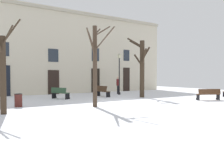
{
  "coord_description": "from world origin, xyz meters",
  "views": [
    {
      "loc": [
        -9.5,
        -12.97,
        1.79
      ],
      "look_at": [
        0.0,
        1.78,
        1.16
      ],
      "focal_mm": 36.91,
      "sensor_mm": 36.0,
      "label": 1
    }
  ],
  "objects_px": {
    "tree_center": "(95,63)",
    "bench_near_lamp": "(60,93)",
    "tree_left_of_center": "(142,66)",
    "person_crossing_plaza": "(118,84)",
    "streetlamp": "(119,70)",
    "litter_bin": "(18,100)",
    "bench_near_center_tree": "(209,94)",
    "bench_back_to_back_right": "(102,91)",
    "tree_right_of_center": "(2,69)"
  },
  "relations": [
    {
      "from": "bench_near_center_tree",
      "to": "person_crossing_plaza",
      "type": "distance_m",
      "value": 8.84
    },
    {
      "from": "tree_right_of_center",
      "to": "bench_near_lamp",
      "type": "height_order",
      "value": "tree_right_of_center"
    },
    {
      "from": "bench_near_lamp",
      "to": "litter_bin",
      "type": "bearing_deg",
      "value": 105.68
    },
    {
      "from": "streetlamp",
      "to": "litter_bin",
      "type": "distance_m",
      "value": 10.81
    },
    {
      "from": "bench_back_to_back_right",
      "to": "person_crossing_plaza",
      "type": "distance_m",
      "value": 3.37
    },
    {
      "from": "person_crossing_plaza",
      "to": "tree_right_of_center",
      "type": "bearing_deg",
      "value": -10.55
    },
    {
      "from": "bench_near_center_tree",
      "to": "bench_near_lamp",
      "type": "bearing_deg",
      "value": -11.35
    },
    {
      "from": "tree_center",
      "to": "person_crossing_plaza",
      "type": "relative_size",
      "value": 2.84
    },
    {
      "from": "streetlamp",
      "to": "bench_near_center_tree",
      "type": "relative_size",
      "value": 2.28
    },
    {
      "from": "litter_bin",
      "to": "bench_near_lamp",
      "type": "xyz_separation_m",
      "value": [
        3.64,
        3.16,
        0.07
      ]
    },
    {
      "from": "litter_bin",
      "to": "bench_near_lamp",
      "type": "distance_m",
      "value": 4.82
    },
    {
      "from": "tree_left_of_center",
      "to": "person_crossing_plaza",
      "type": "bearing_deg",
      "value": 84.16
    },
    {
      "from": "streetlamp",
      "to": "bench_back_to_back_right",
      "type": "distance_m",
      "value": 3.23
    },
    {
      "from": "streetlamp",
      "to": "litter_bin",
      "type": "xyz_separation_m",
      "value": [
        -9.83,
        -4.04,
        -1.99
      ]
    },
    {
      "from": "bench_back_to_back_right",
      "to": "bench_near_center_tree",
      "type": "bearing_deg",
      "value": -144.51
    },
    {
      "from": "litter_bin",
      "to": "bench_near_center_tree",
      "type": "distance_m",
      "value": 12.98
    },
    {
      "from": "bench_near_lamp",
      "to": "bench_back_to_back_right",
      "type": "xyz_separation_m",
      "value": [
        3.76,
        -0.09,
        0.03
      ]
    },
    {
      "from": "tree_left_of_center",
      "to": "litter_bin",
      "type": "relative_size",
      "value": 6.51
    },
    {
      "from": "streetlamp",
      "to": "litter_bin",
      "type": "height_order",
      "value": "streetlamp"
    },
    {
      "from": "bench_near_center_tree",
      "to": "bench_back_to_back_right",
      "type": "distance_m",
      "value": 8.43
    },
    {
      "from": "tree_left_of_center",
      "to": "bench_near_center_tree",
      "type": "relative_size",
      "value": 2.91
    },
    {
      "from": "bench_near_lamp",
      "to": "streetlamp",
      "type": "bearing_deg",
      "value": -107.24
    },
    {
      "from": "person_crossing_plaza",
      "to": "tree_center",
      "type": "bearing_deg",
      "value": 5.32
    },
    {
      "from": "streetlamp",
      "to": "tree_center",
      "type": "bearing_deg",
      "value": -133.53
    },
    {
      "from": "tree_center",
      "to": "bench_back_to_back_right",
      "type": "height_order",
      "value": "tree_center"
    },
    {
      "from": "streetlamp",
      "to": "bench_back_to_back_right",
      "type": "relative_size",
      "value": 2.2
    },
    {
      "from": "tree_right_of_center",
      "to": "tree_left_of_center",
      "type": "relative_size",
      "value": 0.89
    },
    {
      "from": "tree_right_of_center",
      "to": "bench_near_center_tree",
      "type": "distance_m",
      "value": 13.74
    },
    {
      "from": "tree_center",
      "to": "bench_near_center_tree",
      "type": "xyz_separation_m",
      "value": [
        8.72,
        -1.3,
        -2.1
      ]
    },
    {
      "from": "bench_back_to_back_right",
      "to": "person_crossing_plaza",
      "type": "bearing_deg",
      "value": -58.99
    },
    {
      "from": "tree_left_of_center",
      "to": "streetlamp",
      "type": "height_order",
      "value": "tree_left_of_center"
    },
    {
      "from": "litter_bin",
      "to": "tree_left_of_center",
      "type": "bearing_deg",
      "value": 4.09
    },
    {
      "from": "tree_right_of_center",
      "to": "person_crossing_plaza",
      "type": "distance_m",
      "value": 13.46
    },
    {
      "from": "tree_right_of_center",
      "to": "tree_center",
      "type": "xyz_separation_m",
      "value": [
        4.85,
        -0.09,
        0.46
      ]
    },
    {
      "from": "tree_left_of_center",
      "to": "bench_back_to_back_right",
      "type": "height_order",
      "value": "tree_left_of_center"
    },
    {
      "from": "bench_near_center_tree",
      "to": "person_crossing_plaza",
      "type": "height_order",
      "value": "person_crossing_plaza"
    },
    {
      "from": "bench_near_lamp",
      "to": "person_crossing_plaza",
      "type": "distance_m",
      "value": 6.82
    },
    {
      "from": "tree_center",
      "to": "litter_bin",
      "type": "xyz_separation_m",
      "value": [
        -3.72,
        2.38,
        -2.16
      ]
    },
    {
      "from": "litter_bin",
      "to": "bench_back_to_back_right",
      "type": "distance_m",
      "value": 8.01
    },
    {
      "from": "bench_near_lamp",
      "to": "person_crossing_plaza",
      "type": "height_order",
      "value": "person_crossing_plaza"
    },
    {
      "from": "person_crossing_plaza",
      "to": "bench_near_center_tree",
      "type": "bearing_deg",
      "value": 61.82
    },
    {
      "from": "litter_bin",
      "to": "person_crossing_plaza",
      "type": "bearing_deg",
      "value": 25.43
    },
    {
      "from": "tree_center",
      "to": "bench_near_lamp",
      "type": "height_order",
      "value": "tree_center"
    },
    {
      "from": "litter_bin",
      "to": "bench_near_lamp",
      "type": "relative_size",
      "value": 0.47
    },
    {
      "from": "streetlamp",
      "to": "bench_near_lamp",
      "type": "xyz_separation_m",
      "value": [
        -6.19,
        -0.88,
        -1.92
      ]
    },
    {
      "from": "litter_bin",
      "to": "bench_near_lamp",
      "type": "height_order",
      "value": "bench_near_lamp"
    },
    {
      "from": "tree_right_of_center",
      "to": "bench_near_lamp",
      "type": "distance_m",
      "value": 7.42
    },
    {
      "from": "tree_center",
      "to": "bench_near_center_tree",
      "type": "height_order",
      "value": "tree_center"
    },
    {
      "from": "bench_near_lamp",
      "to": "tree_center",
      "type": "bearing_deg",
      "value": 155.56
    },
    {
      "from": "tree_left_of_center",
      "to": "bench_back_to_back_right",
      "type": "bearing_deg",
      "value": 135.28
    }
  ]
}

